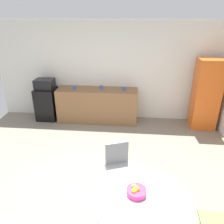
{
  "coord_description": "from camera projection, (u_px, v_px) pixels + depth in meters",
  "views": [
    {
      "loc": [
        0.71,
        -2.75,
        2.66
      ],
      "look_at": [
        0.34,
        1.11,
        0.95
      ],
      "focal_mm": 34.86,
      "sensor_mm": 36.0,
      "label": 1
    }
  ],
  "objects": [
    {
      "name": "chair_gray",
      "position": [
        118.0,
        162.0,
        3.48
      ],
      "size": [
        0.54,
        0.54,
        0.83
      ],
      "color": "silver",
      "rests_on": "ground_plane"
    },
    {
      "name": "mug_green",
      "position": [
        101.0,
        87.0,
        5.72
      ],
      "size": [
        0.13,
        0.08,
        0.09
      ],
      "color": "#3F66BF",
      "rests_on": "counter_block"
    },
    {
      "name": "fruit_bowl",
      "position": [
        136.0,
        191.0,
        2.57
      ],
      "size": [
        0.24,
        0.24,
        0.11
      ],
      "color": "#D8338C",
      "rests_on": "round_table"
    },
    {
      "name": "mug_white",
      "position": [
        74.0,
        87.0,
        5.7
      ],
      "size": [
        0.13,
        0.08,
        0.09
      ],
      "color": "#3F66BF",
      "rests_on": "counter_block"
    },
    {
      "name": "counter_block",
      "position": [
        98.0,
        105.0,
        5.89
      ],
      "size": [
        2.13,
        0.6,
        0.9
      ],
      "primitive_type": "cube",
      "color": "brown",
      "rests_on": "ground_plane"
    },
    {
      "name": "ground_plane",
      "position": [
        86.0,
        189.0,
        3.64
      ],
      "size": [
        6.0,
        6.0,
        0.0
      ],
      "primitive_type": "plane",
      "color": "gray"
    },
    {
      "name": "mini_fridge",
      "position": [
        47.0,
        104.0,
        6.02
      ],
      "size": [
        0.54,
        0.54,
        0.88
      ],
      "primitive_type": "cube",
      "color": "black",
      "rests_on": "ground_plane"
    },
    {
      "name": "microwave",
      "position": [
        45.0,
        84.0,
        5.79
      ],
      "size": [
        0.48,
        0.38,
        0.26
      ],
      "primitive_type": "cube",
      "color": "black",
      "rests_on": "mini_fridge"
    },
    {
      "name": "round_table",
      "position": [
        142.0,
        207.0,
        2.56
      ],
      "size": [
        1.16,
        1.16,
        0.73
      ],
      "color": "silver",
      "rests_on": "ground_plane"
    },
    {
      "name": "locker_cabinet",
      "position": [
        206.0,
        95.0,
        5.39
      ],
      "size": [
        0.6,
        0.5,
        1.76
      ],
      "primitive_type": "cube",
      "color": "orange",
      "rests_on": "ground_plane"
    },
    {
      "name": "wall_back",
      "position": [
        106.0,
        71.0,
        5.85
      ],
      "size": [
        6.0,
        0.1,
        2.6
      ],
      "primitive_type": "cube",
      "color": "white",
      "rests_on": "ground_plane"
    },
    {
      "name": "mug_red",
      "position": [
        124.0,
        89.0,
        5.61
      ],
      "size": [
        0.13,
        0.08,
        0.09
      ],
      "color": "#3F66BF",
      "rests_on": "counter_block"
    }
  ]
}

